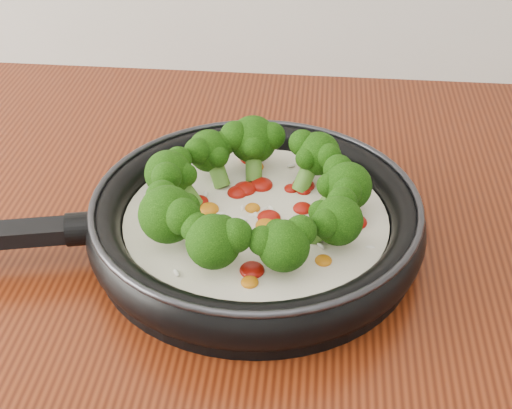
# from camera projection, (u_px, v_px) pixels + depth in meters

# --- Properties ---
(skillet) EXTENTS (0.56, 0.41, 0.10)m
(skillet) POSITION_uv_depth(u_px,v_px,m) (252.00, 216.00, 0.72)
(skillet) COLOR black
(skillet) RESTS_ON counter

